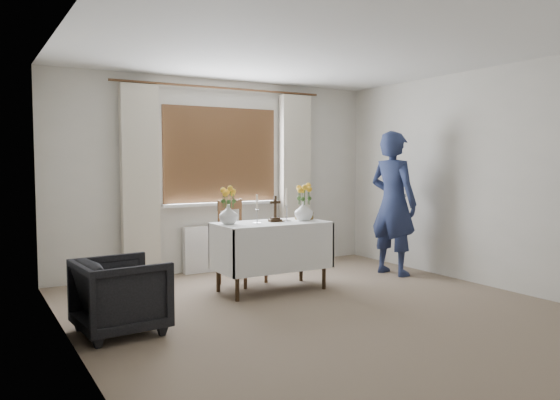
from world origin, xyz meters
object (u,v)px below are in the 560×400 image
(altar_table, at_px, (272,256))
(flower_vase_right, at_px, (304,211))
(flower_vase_left, at_px, (229,214))
(wooden_chair, at_px, (243,242))
(armchair, at_px, (121,295))
(wooden_cross, at_px, (275,209))
(person, at_px, (393,203))

(altar_table, height_order, flower_vase_right, flower_vase_right)
(flower_vase_left, height_order, flower_vase_right, flower_vase_right)
(altar_table, relative_size, wooden_chair, 1.26)
(armchair, xyz_separation_m, flower_vase_right, (2.22, 0.65, 0.55))
(flower_vase_right, bearing_deg, altar_table, 174.09)
(wooden_chair, xyz_separation_m, wooden_cross, (0.18, -0.44, 0.42))
(armchair, height_order, wooden_cross, wooden_cross)
(wooden_chair, distance_m, flower_vase_right, 0.82)
(person, distance_m, wooden_cross, 1.70)
(wooden_cross, height_order, flower_vase_right, wooden_cross)
(armchair, height_order, flower_vase_right, flower_vase_right)
(wooden_chair, bearing_deg, person, -38.50)
(altar_table, xyz_separation_m, armchair, (-1.83, -0.69, -0.06))
(armchair, relative_size, flower_vase_left, 3.28)
(flower_vase_left, bearing_deg, altar_table, -8.64)
(armchair, bearing_deg, person, -84.14)
(person, bearing_deg, armchair, 89.34)
(armchair, bearing_deg, flower_vase_left, -65.35)
(wooden_chair, xyz_separation_m, flower_vase_right, (0.52, -0.51, 0.38))
(altar_table, bearing_deg, person, -0.21)
(wooden_chair, distance_m, wooden_cross, 0.64)
(person, relative_size, flower_vase_left, 8.53)
(altar_table, height_order, person, person)
(altar_table, relative_size, flower_vase_left, 5.84)
(altar_table, distance_m, wooden_chair, 0.50)
(person, height_order, wooden_cross, person)
(wooden_cross, bearing_deg, wooden_chair, 119.09)
(wooden_cross, bearing_deg, flower_vase_left, -178.23)
(altar_table, distance_m, flower_vase_right, 0.63)
(person, bearing_deg, wooden_chair, 64.40)
(altar_table, relative_size, armchair, 1.78)
(altar_table, relative_size, flower_vase_right, 5.67)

